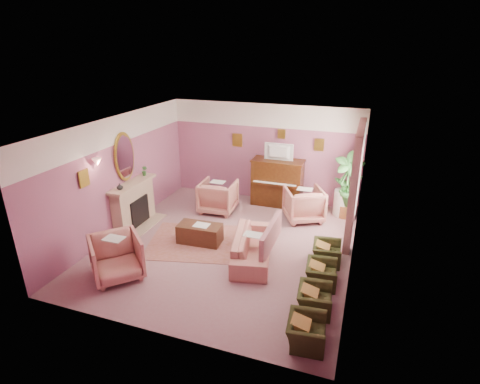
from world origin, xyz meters
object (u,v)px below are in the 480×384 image
(floral_armchair_front, at_px, (116,255))
(olive_chair_d, at_px, (327,250))
(floral_armchair_left, at_px, (218,195))
(olive_chair_b, at_px, (315,296))
(coffee_table, at_px, (200,234))
(television, at_px, (278,151))
(side_table, at_px, (343,203))
(sofa, at_px, (253,241))
(piano, at_px, (277,183))
(olive_chair_c, at_px, (321,271))
(floral_armchair_right, at_px, (304,202))
(olive_chair_a, at_px, (307,328))

(floral_armchair_front, relative_size, olive_chair_d, 1.43)
(floral_armchair_left, relative_size, olive_chair_b, 1.43)
(coffee_table, xyz_separation_m, floral_armchair_left, (-0.27, 1.77, 0.26))
(television, relative_size, side_table, 1.14)
(sofa, bearing_deg, piano, 94.07)
(piano, bearing_deg, television, -90.00)
(piano, xyz_separation_m, olive_chair_c, (1.75, -3.47, -0.36))
(piano, relative_size, sofa, 0.72)
(olive_chair_c, height_order, olive_chair_d, same)
(floral_armchair_right, bearing_deg, side_table, 33.49)
(floral_armchair_right, bearing_deg, piano, 140.52)
(side_table, bearing_deg, floral_armchair_left, -164.91)
(sofa, bearing_deg, side_table, 60.25)
(coffee_table, distance_m, sofa, 1.38)
(floral_armchair_right, xyz_separation_m, olive_chair_d, (0.84, -1.90, -0.19))
(piano, relative_size, floral_armchair_front, 1.46)
(television, bearing_deg, side_table, -1.87)
(coffee_table, xyz_separation_m, olive_chair_c, (2.89, -0.70, 0.07))
(floral_armchair_front, bearing_deg, olive_chair_c, 15.85)
(television, height_order, floral_armchair_right, television)
(television, relative_size, olive_chair_a, 1.19)
(floral_armchair_right, height_order, olive_chair_d, floral_armchair_right)
(floral_armchair_right, bearing_deg, television, 142.46)
(olive_chair_c, bearing_deg, sofa, 162.89)
(sofa, relative_size, floral_armchair_front, 2.02)
(floral_armchair_left, bearing_deg, floral_armchair_right, 6.13)
(coffee_table, relative_size, floral_armchair_front, 1.04)
(floral_armchair_front, bearing_deg, olive_chair_d, 26.45)
(piano, xyz_separation_m, olive_chair_d, (1.75, -2.65, -0.36))
(coffee_table, distance_m, floral_armchair_right, 2.89)
(sofa, bearing_deg, floral_armchair_left, 129.07)
(olive_chair_b, bearing_deg, side_table, 88.43)
(coffee_table, height_order, side_table, side_table)
(floral_armchair_front, relative_size, side_table, 1.37)
(piano, height_order, floral_armchair_left, piano)
(television, relative_size, sofa, 0.41)
(floral_armchair_front, relative_size, olive_chair_c, 1.43)
(piano, height_order, floral_armchair_right, piano)
(olive_chair_d, bearing_deg, floral_armchair_right, 113.90)
(olive_chair_a, distance_m, olive_chair_b, 0.82)
(sofa, xyz_separation_m, side_table, (1.65, 2.88, -0.04))
(olive_chair_d, bearing_deg, floral_armchair_left, 152.36)
(olive_chair_d, bearing_deg, television, 123.93)
(floral_armchair_right, xyz_separation_m, floral_armchair_front, (-3.00, -3.81, 0.00))
(floral_armchair_front, height_order, olive_chair_b, floral_armchair_front)
(floral_armchair_front, bearing_deg, piano, 65.34)
(floral_armchair_left, xyz_separation_m, olive_chair_d, (3.16, -1.65, -0.19))
(floral_armchair_left, xyz_separation_m, olive_chair_b, (3.16, -3.29, -0.19))
(floral_armchair_front, xyz_separation_m, side_table, (3.96, 4.45, -0.13))
(piano, height_order, olive_chair_a, piano)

